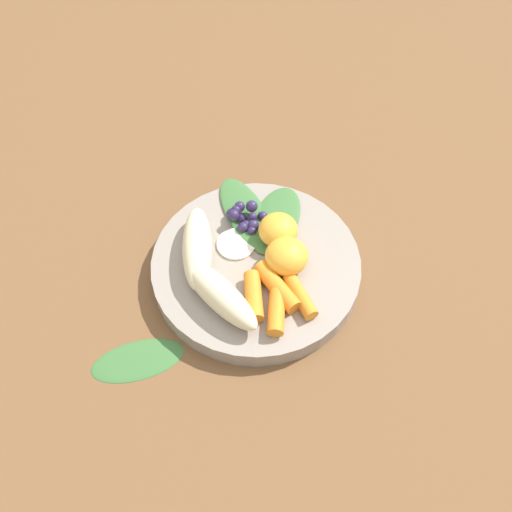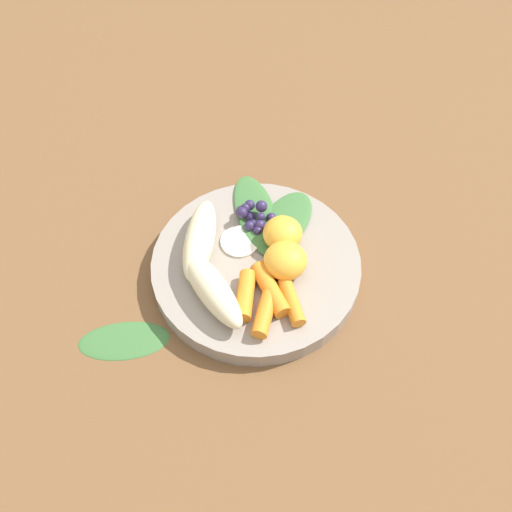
{
  "view_description": "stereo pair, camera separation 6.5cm",
  "coord_description": "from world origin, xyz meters",
  "px_view_note": "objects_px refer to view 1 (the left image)",
  "views": [
    {
      "loc": [
        -0.14,
        0.35,
        0.56
      ],
      "look_at": [
        0.0,
        0.0,
        0.03
      ],
      "focal_mm": 41.15,
      "sensor_mm": 36.0,
      "label": 1
    },
    {
      "loc": [
        -0.2,
        0.32,
        0.56
      ],
      "look_at": [
        0.0,
        0.0,
        0.03
      ],
      "focal_mm": 41.15,
      "sensor_mm": 36.0,
      "label": 2
    }
  ],
  "objects_px": {
    "banana_peeled_left": "(220,294)",
    "bowl": "(256,267)",
    "orange_segment_near": "(278,230)",
    "kale_leaf_stray": "(137,360)",
    "banana_peeled_right": "(197,248)"
  },
  "relations": [
    {
      "from": "banana_peeled_left",
      "to": "bowl",
      "type": "bearing_deg",
      "value": 102.02
    },
    {
      "from": "orange_segment_near",
      "to": "kale_leaf_stray",
      "type": "distance_m",
      "value": 0.21
    },
    {
      "from": "banana_peeled_left",
      "to": "orange_segment_near",
      "type": "distance_m",
      "value": 0.11
    },
    {
      "from": "banana_peeled_left",
      "to": "orange_segment_near",
      "type": "xyz_separation_m",
      "value": [
        -0.03,
        -0.1,
        0.0
      ]
    },
    {
      "from": "orange_segment_near",
      "to": "kale_leaf_stray",
      "type": "height_order",
      "value": "orange_segment_near"
    },
    {
      "from": "banana_peeled_left",
      "to": "kale_leaf_stray",
      "type": "bearing_deg",
      "value": -99.39
    },
    {
      "from": "banana_peeled_left",
      "to": "kale_leaf_stray",
      "type": "distance_m",
      "value": 0.11
    },
    {
      "from": "kale_leaf_stray",
      "to": "bowl",
      "type": "bearing_deg",
      "value": -154.16
    },
    {
      "from": "bowl",
      "to": "orange_segment_near",
      "type": "bearing_deg",
      "value": -106.96
    },
    {
      "from": "banana_peeled_left",
      "to": "kale_leaf_stray",
      "type": "height_order",
      "value": "banana_peeled_left"
    },
    {
      "from": "banana_peeled_left",
      "to": "orange_segment_near",
      "type": "relative_size",
      "value": 2.5
    },
    {
      "from": "banana_peeled_right",
      "to": "kale_leaf_stray",
      "type": "height_order",
      "value": "banana_peeled_right"
    },
    {
      "from": "orange_segment_near",
      "to": "kale_leaf_stray",
      "type": "relative_size",
      "value": 0.46
    },
    {
      "from": "banana_peeled_right",
      "to": "orange_segment_near",
      "type": "bearing_deg",
      "value": 101.77
    },
    {
      "from": "bowl",
      "to": "orange_segment_near",
      "type": "xyz_separation_m",
      "value": [
        -0.01,
        -0.04,
        0.03
      ]
    }
  ]
}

